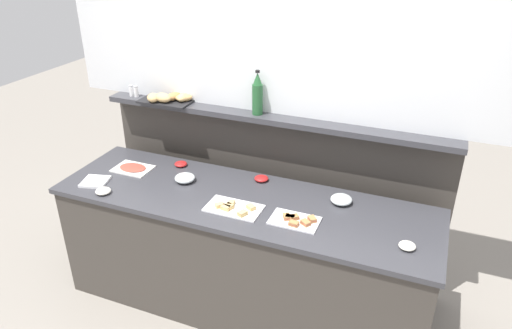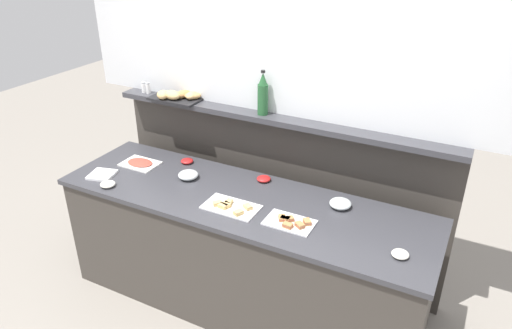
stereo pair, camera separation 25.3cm
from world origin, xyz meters
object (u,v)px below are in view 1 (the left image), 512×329
at_px(condiment_bowl_teal, 407,246).
at_px(napkin_stack, 95,182).
at_px(cold_cuts_platter, 133,168).
at_px(glass_bowl_large, 341,200).
at_px(glass_bowl_medium, 185,178).
at_px(bread_basket, 169,98).
at_px(sandwich_platter_side, 295,220).
at_px(condiment_bowl_cream, 181,164).
at_px(condiment_bowl_dark, 261,178).
at_px(condiment_bowl_red, 103,191).
at_px(salt_shaker, 131,91).
at_px(pepper_shaker, 136,91).
at_px(wine_bottle_green, 258,95).
at_px(sandwich_platter_rear, 234,208).

height_order(condiment_bowl_teal, napkin_stack, condiment_bowl_teal).
height_order(cold_cuts_platter, glass_bowl_large, glass_bowl_large).
height_order(glass_bowl_medium, bread_basket, bread_basket).
height_order(sandwich_platter_side, condiment_bowl_cream, sandwich_platter_side).
bearing_deg(condiment_bowl_dark, glass_bowl_medium, -156.54).
distance_m(cold_cuts_platter, glass_bowl_large, 1.54).
bearing_deg(sandwich_platter_side, napkin_stack, -177.69).
relative_size(glass_bowl_large, bread_basket, 0.34).
height_order(sandwich_platter_side, condiment_bowl_dark, sandwich_platter_side).
xyz_separation_m(sandwich_platter_side, condiment_bowl_red, (-1.30, -0.16, 0.01)).
relative_size(salt_shaker, pepper_shaker, 1.00).
relative_size(glass_bowl_medium, wine_bottle_green, 0.45).
bearing_deg(salt_shaker, condiment_bowl_teal, -15.72).
bearing_deg(sandwich_platter_side, sandwich_platter_rear, -178.37).
xyz_separation_m(glass_bowl_large, bread_basket, (-1.41, 0.27, 0.42)).
height_order(glass_bowl_medium, napkin_stack, glass_bowl_medium).
distance_m(condiment_bowl_teal, pepper_shaker, 2.30).
bearing_deg(salt_shaker, wine_bottle_green, 0.15).
bearing_deg(wine_bottle_green, bread_basket, -178.12).
xyz_separation_m(cold_cuts_platter, condiment_bowl_dark, (0.94, 0.20, 0.01)).
height_order(condiment_bowl_teal, bread_basket, bread_basket).
relative_size(sandwich_platter_rear, condiment_bowl_cream, 3.79).
xyz_separation_m(condiment_bowl_teal, condiment_bowl_red, (-1.96, -0.14, 0.00)).
distance_m(sandwich_platter_side, condiment_bowl_teal, 0.66).
bearing_deg(bread_basket, napkin_stack, -111.06).
relative_size(condiment_bowl_cream, napkin_stack, 0.55).
height_order(condiment_bowl_cream, napkin_stack, condiment_bowl_cream).
xyz_separation_m(cold_cuts_platter, condiment_bowl_teal, (1.98, -0.23, 0.01)).
bearing_deg(glass_bowl_large, pepper_shaker, 170.52).
relative_size(condiment_bowl_teal, condiment_bowl_cream, 1.01).
distance_m(glass_bowl_large, salt_shaker, 1.83).
height_order(sandwich_platter_side, condiment_bowl_teal, sandwich_platter_side).
bearing_deg(glass_bowl_medium, condiment_bowl_cream, 126.76).
bearing_deg(condiment_bowl_teal, condiment_bowl_dark, 157.81).
bearing_deg(condiment_bowl_dark, sandwich_platter_side, -46.76).
bearing_deg(condiment_bowl_dark, napkin_stack, -156.46).
bearing_deg(sandwich_platter_rear, condiment_bowl_red, -170.71).
xyz_separation_m(glass_bowl_large, salt_shaker, (-1.76, 0.29, 0.43)).
distance_m(condiment_bowl_dark, wine_bottle_green, 0.59).
bearing_deg(cold_cuts_platter, condiment_bowl_teal, -6.55).
distance_m(cold_cuts_platter, condiment_bowl_cream, 0.35).
height_order(condiment_bowl_dark, condiment_bowl_cream, condiment_bowl_dark).
bearing_deg(wine_bottle_green, salt_shaker, -179.85).
xyz_separation_m(glass_bowl_large, pepper_shaker, (-1.72, 0.29, 0.43)).
relative_size(glass_bowl_large, napkin_stack, 0.82).
distance_m(glass_bowl_large, condiment_bowl_red, 1.58).
bearing_deg(wine_bottle_green, condiment_bowl_red, -136.51).
bearing_deg(bread_basket, salt_shaker, 176.68).
relative_size(sandwich_platter_side, glass_bowl_large, 2.13).
bearing_deg(bread_basket, condiment_bowl_teal, -17.94).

